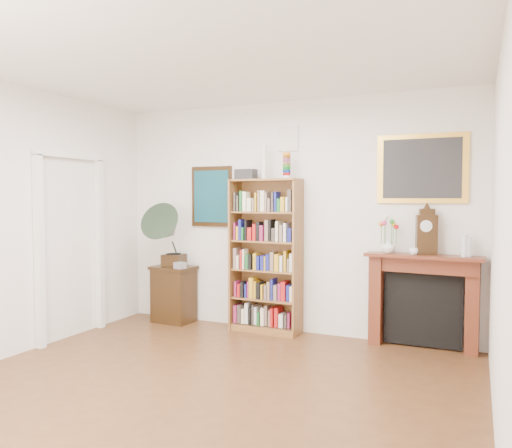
% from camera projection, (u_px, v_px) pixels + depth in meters
% --- Properties ---
extents(room, '(4.51, 5.01, 2.81)m').
position_uv_depth(room, '(174.00, 228.00, 3.80)').
color(room, '#4D2D17').
rests_on(room, ground).
extents(door_casing, '(0.08, 1.02, 2.17)m').
position_uv_depth(door_casing, '(71.00, 230.00, 5.80)').
color(door_casing, white).
rests_on(door_casing, left_wall).
extents(teal_poster, '(0.58, 0.04, 0.78)m').
position_uv_depth(teal_poster, '(212.00, 197.00, 6.47)').
color(teal_poster, black).
rests_on(teal_poster, back_wall).
extents(small_picture, '(0.26, 0.04, 0.30)m').
position_uv_depth(small_picture, '(288.00, 138.00, 6.01)').
color(small_picture, white).
rests_on(small_picture, back_wall).
extents(gilt_painting, '(0.95, 0.04, 0.75)m').
position_uv_depth(gilt_painting, '(422.00, 169.00, 5.40)').
color(gilt_painting, gold).
rests_on(gilt_painting, back_wall).
extents(bookshelf, '(0.87, 0.35, 2.14)m').
position_uv_depth(bookshelf, '(265.00, 247.00, 6.03)').
color(bookshelf, brown).
rests_on(bookshelf, floor).
extents(side_cabinet, '(0.56, 0.43, 0.74)m').
position_uv_depth(side_cabinet, '(174.00, 294.00, 6.55)').
color(side_cabinet, black).
rests_on(side_cabinet, floor).
extents(fireplace, '(1.23, 0.37, 1.03)m').
position_uv_depth(fireplace, '(423.00, 294.00, 5.39)').
color(fireplace, '#522013').
rests_on(fireplace, floor).
extents(gramophone, '(0.57, 0.69, 0.83)m').
position_uv_depth(gramophone, '(167.00, 231.00, 6.40)').
color(gramophone, black).
rests_on(gramophone, side_cabinet).
extents(cd_stack, '(0.15, 0.15, 0.08)m').
position_uv_depth(cd_stack, '(180.00, 265.00, 6.32)').
color(cd_stack, '#A2A1AC').
rests_on(cd_stack, side_cabinet).
extents(mantel_clock, '(0.24, 0.17, 0.49)m').
position_uv_depth(mantel_clock, '(426.00, 232.00, 5.33)').
color(mantel_clock, black).
rests_on(mantel_clock, fireplace).
extents(flower_vase, '(0.19, 0.19, 0.15)m').
position_uv_depth(flower_vase, '(389.00, 246.00, 5.47)').
color(flower_vase, white).
rests_on(flower_vase, fireplace).
extents(teacup, '(0.12, 0.12, 0.07)m').
position_uv_depth(teacup, '(414.00, 251.00, 5.30)').
color(teacup, white).
rests_on(teacup, fireplace).
extents(bottle_left, '(0.07, 0.07, 0.24)m').
position_uv_depth(bottle_left, '(464.00, 245.00, 5.14)').
color(bottle_left, silver).
rests_on(bottle_left, fireplace).
extents(bottle_right, '(0.06, 0.06, 0.20)m').
position_uv_depth(bottle_right, '(468.00, 247.00, 5.13)').
color(bottle_right, silver).
rests_on(bottle_right, fireplace).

